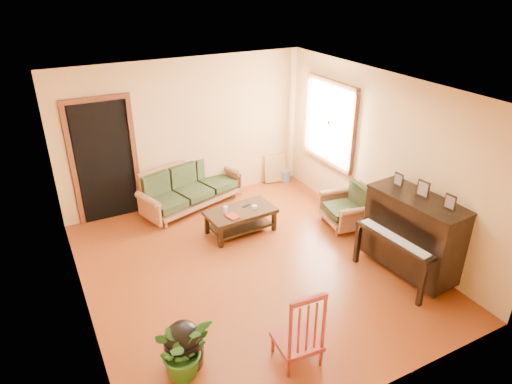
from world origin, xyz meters
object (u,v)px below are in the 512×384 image
sofa (192,187)px  piano (413,236)px  ceramic_crock (286,176)px  red_chair (298,324)px  potted_plant (182,349)px  coffee_table (241,221)px  footstool (184,349)px  armchair (345,205)px

sofa → piano: piano is taller
sofa → ceramic_crock: 2.10m
red_chair → ceramic_crock: size_ratio=4.07×
piano → potted_plant: 3.46m
coffee_table → ceramic_crock: size_ratio=4.59×
ceramic_crock → potted_plant: (-3.50, -3.70, 0.22)m
ceramic_crock → piano: bearing=-90.8°
red_chair → potted_plant: size_ratio=1.44×
footstool → potted_plant: size_ratio=0.63×
footstool → ceramic_crock: 4.97m
armchair → piano: (-0.00, -1.48, 0.21)m
coffee_table → sofa: bearing=108.1°
red_chair → armchair: bearing=47.3°
red_chair → sofa: bearing=90.8°
piano → footstool: (-3.39, -0.12, -0.39)m
armchair → ceramic_crock: armchair is taller
footstool → potted_plant: (-0.05, -0.12, 0.14)m
sofa → armchair: (2.02, -1.81, -0.02)m
red_chair → footstool: bearing=160.1°
armchair → coffee_table: bearing=168.4°
coffee_table → ceramic_crock: bearing=39.0°
footstool → potted_plant: bearing=-112.7°
footstool → ceramic_crock: footstool is taller
armchair → footstool: armchair is taller
sofa → footstool: 3.68m
ceramic_crock → red_chair: bearing=-119.6°
armchair → footstool: bearing=-145.8°
coffee_table → ceramic_crock: (1.68, 1.36, -0.08)m
piano → red_chair: 2.36m
footstool → ceramic_crock: bearing=46.1°
red_chair → coffee_table: bearing=81.3°
coffee_table → armchair: (1.63, -0.62, 0.18)m
piano → red_chair: bearing=-169.5°
ceramic_crock → potted_plant: bearing=-133.4°
sofa → red_chair: (-0.25, -3.91, 0.09)m
sofa → red_chair: size_ratio=1.91×
ceramic_crock → potted_plant: potted_plant is taller
red_chair → ceramic_crock: 4.71m
coffee_table → red_chair: 2.81m
ceramic_crock → coffee_table: bearing=-141.0°
red_chair → potted_plant: bearing=166.3°
sofa → ceramic_crock: sofa is taller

